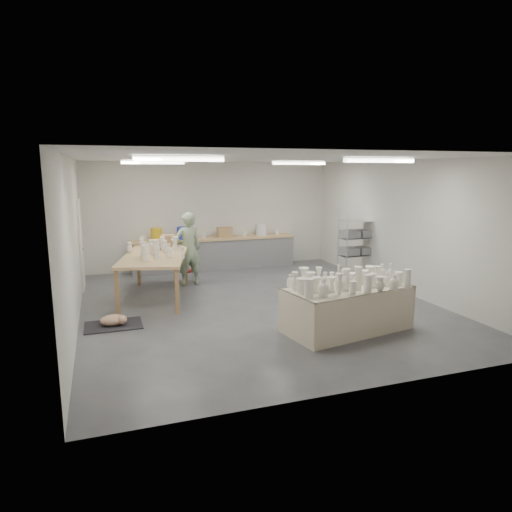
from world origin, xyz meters
name	(u,v)px	position (x,y,z in m)	size (l,w,h in m)	color
room	(251,206)	(-0.11, 0.08, 2.06)	(8.00, 8.02, 3.00)	#424449
back_counter	(214,252)	(-0.01, 3.68, 0.49)	(4.60, 0.60, 1.24)	tan
wire_shelf	(357,243)	(3.20, 1.40, 0.92)	(0.88, 0.48, 1.80)	silver
drying_table	(347,306)	(0.97, -1.98, 0.44)	(2.35, 1.43, 1.15)	olive
work_table	(156,254)	(-1.89, 1.31, 0.95)	(1.87, 2.79, 1.34)	tan
rug	(113,325)	(-2.90, -0.42, 0.01)	(1.00, 0.70, 0.02)	black
cat	(114,320)	(-2.88, -0.43, 0.12)	(0.50, 0.39, 0.19)	white
potter	(188,249)	(-1.04, 2.10, 0.89)	(0.65, 0.43, 1.78)	#8BA37E
red_stool	(187,272)	(-1.04, 2.37, 0.27)	(0.42, 0.42, 0.31)	red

